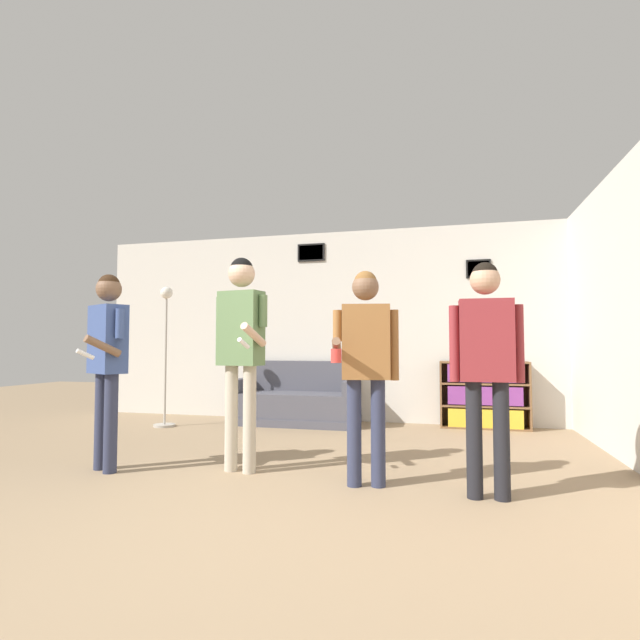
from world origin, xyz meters
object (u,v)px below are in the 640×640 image
object	(u,v)px
couch	(297,402)
person_player_foreground_center	(241,337)
bookshelf	(484,395)
person_watcher_holding_cup	(366,354)
floor_lamp	(166,343)
person_spectator_near_bookshelf	(486,353)
person_player_foreground_left	(107,349)

from	to	relation	value
couch	person_player_foreground_center	xyz separation A→B (m)	(0.32, -2.64, 0.85)
bookshelf	person_watcher_holding_cup	distance (m)	3.23
bookshelf	floor_lamp	size ratio (longest dim) A/B	0.60
floor_lamp	person_spectator_near_bookshelf	bearing A→B (deg)	-29.68
person_player_foreground_center	person_watcher_holding_cup	distance (m)	1.12
person_player_foreground_left	person_watcher_holding_cup	world-z (taller)	person_player_foreground_left
couch	person_player_foreground_left	world-z (taller)	person_player_foreground_left
floor_lamp	person_player_foreground_left	xyz separation A→B (m)	(0.80, -2.21, -0.06)
bookshelf	person_spectator_near_bookshelf	bearing A→B (deg)	-93.32
bookshelf	couch	bearing A→B (deg)	-175.32
bookshelf	floor_lamp	distance (m)	4.21
person_watcher_holding_cup	couch	bearing A→B (deg)	116.75
couch	person_player_foreground_center	size ratio (longest dim) A/B	0.93
bookshelf	person_spectator_near_bookshelf	xyz separation A→B (m)	(-0.18, -3.10, 0.58)
person_player_foreground_left	person_player_foreground_center	size ratio (longest dim) A/B	0.92
couch	person_player_foreground_left	size ratio (longest dim) A/B	1.01
person_player_foreground_center	person_watcher_holding_cup	xyz separation A→B (m)	(1.10, -0.16, -0.13)
floor_lamp	person_player_foreground_left	bearing A→B (deg)	-70.04
bookshelf	person_spectator_near_bookshelf	world-z (taller)	person_spectator_near_bookshelf
person_player_foreground_left	person_watcher_holding_cup	size ratio (longest dim) A/B	1.02
couch	bookshelf	xyz separation A→B (m)	(2.46, 0.20, 0.14)
person_player_foreground_left	person_watcher_holding_cup	distance (m)	2.21
floor_lamp	person_player_foreground_center	world-z (taller)	floor_lamp
person_player_foreground_left	person_spectator_near_bookshelf	world-z (taller)	person_player_foreground_left
floor_lamp	person_player_foreground_center	bearing A→B (deg)	-45.46
bookshelf	person_player_foreground_center	world-z (taller)	person_player_foreground_center
bookshelf	person_player_foreground_center	bearing A→B (deg)	-127.05
bookshelf	person_player_foreground_left	xyz separation A→B (m)	(-3.26, -3.10, 0.60)
couch	person_watcher_holding_cup	size ratio (longest dim) A/B	1.03
bookshelf	person_watcher_holding_cup	size ratio (longest dim) A/B	0.68
floor_lamp	person_watcher_holding_cup	distance (m)	3.68
bookshelf	person_watcher_holding_cup	bearing A→B (deg)	-109.21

